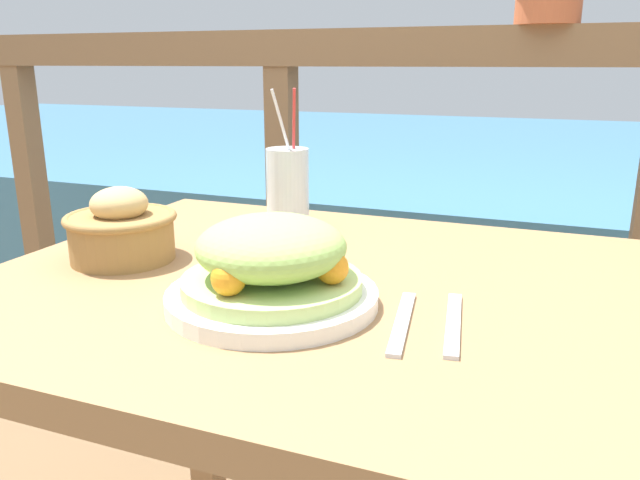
# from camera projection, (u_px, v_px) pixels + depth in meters

# --- Properties ---
(patio_table) EXTENTS (1.02, 0.76, 0.72)m
(patio_table) POSITION_uv_depth(u_px,v_px,m) (347.00, 353.00, 0.88)
(patio_table) COLOR #997047
(patio_table) RESTS_ON ground_plane
(railing_fence) EXTENTS (2.80, 0.08, 1.09)m
(railing_fence) POSITION_uv_depth(u_px,v_px,m) (450.00, 161.00, 1.53)
(railing_fence) COLOR brown
(railing_fence) RESTS_ON ground_plane
(sea_backdrop) EXTENTS (12.00, 4.00, 0.52)m
(sea_backdrop) POSITION_uv_depth(u_px,v_px,m) (515.00, 186.00, 3.91)
(sea_backdrop) COLOR teal
(sea_backdrop) RESTS_ON ground_plane
(salad_plate) EXTENTS (0.26, 0.26, 0.11)m
(salad_plate) POSITION_uv_depth(u_px,v_px,m) (272.00, 268.00, 0.76)
(salad_plate) COLOR white
(salad_plate) RESTS_ON patio_table
(drink_glass) EXTENTS (0.07, 0.07, 0.25)m
(drink_glass) POSITION_uv_depth(u_px,v_px,m) (288.00, 191.00, 1.08)
(drink_glass) COLOR silver
(drink_glass) RESTS_ON patio_table
(bread_basket) EXTENTS (0.17, 0.17, 0.11)m
(bread_basket) POSITION_uv_depth(u_px,v_px,m) (121.00, 229.00, 0.94)
(bread_basket) COLOR olive
(bread_basket) RESTS_ON patio_table
(fork) EXTENTS (0.04, 0.18, 0.00)m
(fork) POSITION_uv_depth(u_px,v_px,m) (402.00, 322.00, 0.72)
(fork) COLOR silver
(fork) RESTS_ON patio_table
(knife) EXTENTS (0.04, 0.18, 0.00)m
(knife) POSITION_uv_depth(u_px,v_px,m) (453.00, 323.00, 0.71)
(knife) COLOR silver
(knife) RESTS_ON patio_table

